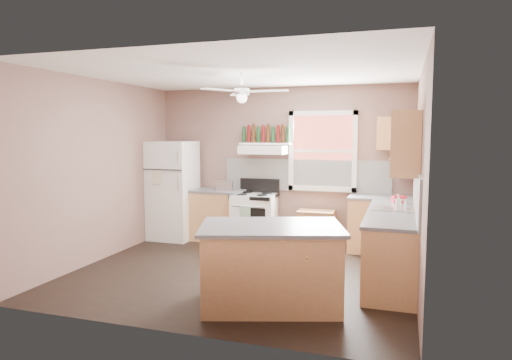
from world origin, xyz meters
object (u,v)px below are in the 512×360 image
(toaster, at_px, (225,186))
(refrigerator, at_px, (173,190))
(stove, at_px, (254,219))
(cart, at_px, (316,228))
(island, at_px, (271,267))

(toaster, bearing_deg, refrigerator, 170.87)
(stove, distance_m, cart, 1.07)
(stove, bearing_deg, toaster, 179.06)
(toaster, bearing_deg, island, -70.79)
(cart, xyz_separation_m, island, (0.01, -2.77, 0.13))
(refrigerator, height_order, stove, refrigerator)
(refrigerator, relative_size, cart, 2.90)
(refrigerator, height_order, cart, refrigerator)
(toaster, height_order, island, toaster)
(cart, bearing_deg, refrigerator, -176.83)
(island, bearing_deg, stove, 94.27)
(refrigerator, xyz_separation_m, cart, (2.57, 0.21, -0.58))
(refrigerator, xyz_separation_m, stove, (1.52, 0.09, -0.45))
(toaster, relative_size, cart, 0.46)
(toaster, relative_size, stove, 0.33)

